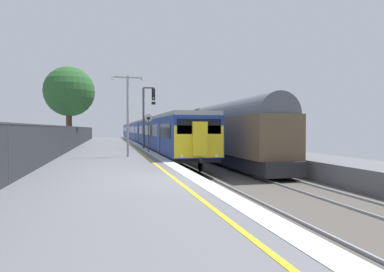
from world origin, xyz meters
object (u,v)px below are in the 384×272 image
speed_limit_sign (148,128)px  background_tree_centre (70,93)px  signal_gantry (147,110)px  platform_lamp_mid (128,108)px  commuter_train_at_platform (142,132)px  freight_train_adjacent_track (173,130)px  background_tree_left (66,88)px

speed_limit_sign → background_tree_centre: size_ratio=0.37×
signal_gantry → speed_limit_sign: (-0.36, -4.51, -1.52)m
signal_gantry → platform_lamp_mid: 8.23m
background_tree_centre → speed_limit_sign: bearing=-54.8°
commuter_train_at_platform → platform_lamp_mid: 28.37m
background_tree_centre → freight_train_adjacent_track: bearing=46.1°
freight_train_adjacent_track → signal_gantry: bearing=-107.8°
commuter_train_at_platform → freight_train_adjacent_track: (4.00, -3.00, 0.25)m
background_tree_left → background_tree_centre: size_ratio=1.12×
platform_lamp_mid → background_tree_left: size_ratio=0.58×
commuter_train_at_platform → speed_limit_sign: commuter_train_at_platform is taller
speed_limit_sign → background_tree_centre: background_tree_centre is taller
commuter_train_at_platform → background_tree_left: bearing=-153.4°
freight_train_adjacent_track → platform_lamp_mid: 26.24m
background_tree_left → signal_gantry: bearing=-61.6°
freight_train_adjacent_track → background_tree_centre: background_tree_centre is taller
commuter_train_at_platform → signal_gantry: 20.28m
speed_limit_sign → freight_train_adjacent_track: bearing=74.9°
background_tree_left → freight_train_adjacent_track: bearing=7.8°
commuter_train_at_platform → background_tree_centre: bearing=-117.6°
commuter_train_at_platform → freight_train_adjacent_track: freight_train_adjacent_track is taller
background_tree_left → background_tree_centre: 11.02m
commuter_train_at_platform → signal_gantry: bearing=-94.2°
freight_train_adjacent_track → background_tree_left: 14.81m
signal_gantry → background_tree_left: 17.68m
signal_gantry → platform_lamp_mid: (-2.01, -7.97, -0.32)m
speed_limit_sign → platform_lamp_mid: 4.02m
commuter_train_at_platform → signal_gantry: signal_gantry is taller
platform_lamp_mid → background_tree_centre: (-4.69, 12.44, 2.13)m
signal_gantry → speed_limit_sign: 4.78m
background_tree_centre → commuter_train_at_platform: bearing=62.4°
speed_limit_sign → background_tree_centre: (-6.34, 8.98, 3.33)m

